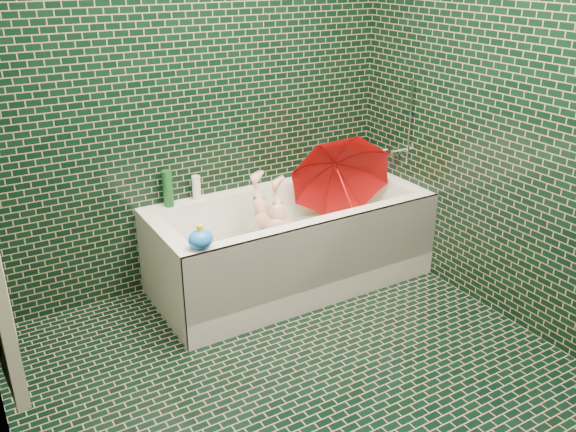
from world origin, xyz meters
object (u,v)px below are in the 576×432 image
rubber_duck (323,169)px  umbrella (345,188)px  bathtub (292,252)px  bath_toy (201,239)px  child (277,241)px

rubber_duck → umbrella: bearing=-108.1°
bathtub → umbrella: bearing=-3.2°
umbrella → bath_toy: size_ratio=4.08×
rubber_duck → bath_toy: size_ratio=0.70×
bathtub → child: bearing=170.2°
child → rubber_duck: (0.54, 0.31, 0.28)m
rubber_duck → bath_toy: 1.32m
bathtub → bath_toy: bath_toy is taller
bathtub → bath_toy: size_ratio=11.00×
child → umbrella: bearing=69.6°
bathtub → bath_toy: 0.88m
bathtub → rubber_duck: size_ratio=15.68×
umbrella → rubber_duck: umbrella is taller
bathtub → child: bathtub is taller
umbrella → bath_toy: 1.13m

